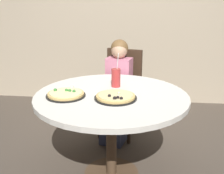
# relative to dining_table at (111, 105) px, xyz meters

# --- Properties ---
(ground_plane) EXTENTS (8.00, 8.00, 0.00)m
(ground_plane) POSITION_rel_dining_table_xyz_m (0.00, 0.00, -0.66)
(ground_plane) COLOR #4C4238
(wall_with_window) EXTENTS (5.20, 0.13, 2.90)m
(wall_with_window) POSITION_rel_dining_table_xyz_m (0.00, 1.96, 0.80)
(wall_with_window) COLOR tan
(wall_with_window) RESTS_ON ground_plane
(dining_table) EXTENTS (1.25, 1.25, 0.75)m
(dining_table) POSITION_rel_dining_table_xyz_m (0.00, 0.00, 0.00)
(dining_table) COLOR silver
(dining_table) RESTS_ON ground_plane
(chair_wooden) EXTENTS (0.48, 0.48, 0.95)m
(chair_wooden) POSITION_rel_dining_table_xyz_m (0.02, 0.87, -0.13)
(chair_wooden) COLOR #382619
(chair_wooden) RESTS_ON ground_plane
(diner_child) EXTENTS (0.33, 0.43, 1.08)m
(diner_child) POSITION_rel_dining_table_xyz_m (-0.02, 0.69, -0.17)
(diner_child) COLOR #3F4766
(diner_child) RESTS_ON ground_plane
(pizza_veggie) EXTENTS (0.33, 0.33, 0.05)m
(pizza_veggie) POSITION_rel_dining_table_xyz_m (0.04, -0.09, 0.11)
(pizza_veggie) COLOR black
(pizza_veggie) RESTS_ON dining_table
(pizza_cheese) EXTENTS (0.32, 0.32, 0.05)m
(pizza_cheese) POSITION_rel_dining_table_xyz_m (-0.36, -0.07, 0.11)
(pizza_cheese) COLOR black
(pizza_cheese) RESTS_ON dining_table
(soda_cup) EXTENTS (0.08, 0.08, 0.31)m
(soda_cup) POSITION_rel_dining_table_xyz_m (0.02, 0.22, 0.17)
(soda_cup) COLOR #B73333
(soda_cup) RESTS_ON dining_table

